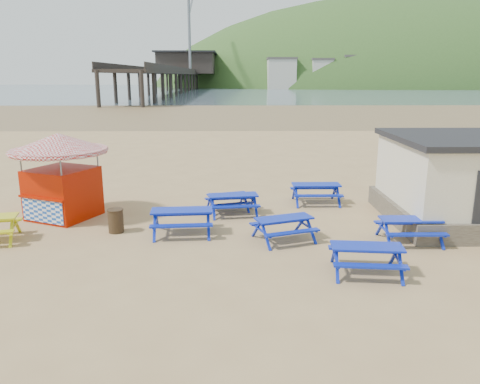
{
  "coord_description": "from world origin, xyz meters",
  "views": [
    {
      "loc": [
        1.09,
        -15.41,
        5.22
      ],
      "look_at": [
        1.31,
        1.5,
        1.0
      ],
      "focal_mm": 35.0,
      "sensor_mm": 36.0,
      "label": 1
    }
  ],
  "objects_px": {
    "ice_cream_kiosk": "(60,165)",
    "litter_bin": "(116,221)",
    "picnic_table_blue_b": "(233,204)",
    "picnic_table_blue_a": "(228,202)"
  },
  "relations": [
    {
      "from": "ice_cream_kiosk",
      "to": "picnic_table_blue_b",
      "type": "bearing_deg",
      "value": 27.13
    },
    {
      "from": "picnic_table_blue_a",
      "to": "ice_cream_kiosk",
      "type": "xyz_separation_m",
      "value": [
        -6.17,
        -0.85,
        1.67
      ]
    },
    {
      "from": "picnic_table_blue_a",
      "to": "litter_bin",
      "type": "relative_size",
      "value": 2.32
    },
    {
      "from": "picnic_table_blue_b",
      "to": "ice_cream_kiosk",
      "type": "bearing_deg",
      "value": 174.99
    },
    {
      "from": "picnic_table_blue_a",
      "to": "ice_cream_kiosk",
      "type": "height_order",
      "value": "ice_cream_kiosk"
    },
    {
      "from": "picnic_table_blue_b",
      "to": "litter_bin",
      "type": "xyz_separation_m",
      "value": [
        -4.01,
        -2.11,
        0.02
      ]
    },
    {
      "from": "picnic_table_blue_a",
      "to": "litter_bin",
      "type": "height_order",
      "value": "litter_bin"
    },
    {
      "from": "litter_bin",
      "to": "ice_cream_kiosk",
      "type": "bearing_deg",
      "value": 143.01
    },
    {
      "from": "ice_cream_kiosk",
      "to": "litter_bin",
      "type": "relative_size",
      "value": 5.79
    },
    {
      "from": "ice_cream_kiosk",
      "to": "litter_bin",
      "type": "bearing_deg",
      "value": -12.71
    }
  ]
}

